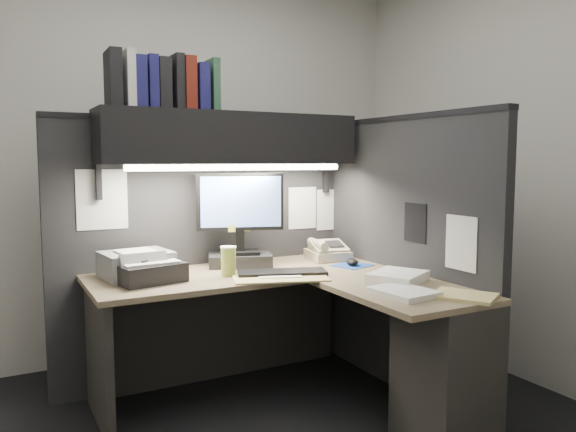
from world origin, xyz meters
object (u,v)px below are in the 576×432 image
object	(u,v)px
printer	(136,265)
telephone	(328,252)
overhead_shelf	(231,138)
coffee_cup	(228,262)
notebook_stack	(148,272)
desk	(342,339)
keyboard	(282,273)
monitor	(240,229)

from	to	relation	value
printer	telephone	bearing A→B (deg)	-7.61
telephone	overhead_shelf	bearing A→B (deg)	-179.32
coffee_cup	telephone	bearing A→B (deg)	12.79
notebook_stack	overhead_shelf	bearing A→B (deg)	19.68
notebook_stack	printer	bearing A→B (deg)	101.82
telephone	printer	xyz separation A→B (m)	(-1.22, 0.02, 0.02)
desk	telephone	xyz separation A→B (m)	(0.33, 0.66, 0.34)
desk	keyboard	xyz separation A→B (m)	(-0.16, 0.37, 0.30)
overhead_shelf	coffee_cup	xyz separation A→B (m)	(-0.13, -0.26, -0.69)
overhead_shelf	printer	distance (m)	0.92
printer	desk	bearing A→B (deg)	-44.10
notebook_stack	coffee_cup	bearing A→B (deg)	-7.89
overhead_shelf	coffee_cup	world-z (taller)	overhead_shelf
printer	notebook_stack	size ratio (longest dim) A/B	1.06
coffee_cup	notebook_stack	size ratio (longest dim) A/B	0.46
monitor	telephone	distance (m)	0.62
telephone	printer	world-z (taller)	printer
keyboard	notebook_stack	bearing A→B (deg)	-175.54
coffee_cup	notebook_stack	bearing A→B (deg)	172.11
desk	notebook_stack	distance (m)	1.08
coffee_cup	printer	distance (m)	0.50
overhead_shelf	telephone	xyz separation A→B (m)	(0.63, -0.09, -0.72)
printer	coffee_cup	bearing A→B (deg)	-29.56
coffee_cup	desk	bearing A→B (deg)	-48.74
monitor	desk	bearing A→B (deg)	-50.99
desk	printer	size ratio (longest dim) A/B	4.80
printer	notebook_stack	world-z (taller)	printer
desk	notebook_stack	bearing A→B (deg)	147.49
notebook_stack	desk	bearing A→B (deg)	-32.51
coffee_cup	printer	world-z (taller)	coffee_cup
overhead_shelf	keyboard	world-z (taller)	overhead_shelf
coffee_cup	overhead_shelf	bearing A→B (deg)	63.62
desk	overhead_shelf	world-z (taller)	overhead_shelf
overhead_shelf	keyboard	xyz separation A→B (m)	(0.14, -0.39, -0.76)
coffee_cup	keyboard	bearing A→B (deg)	-24.52
telephone	notebook_stack	xyz separation A→B (m)	(-1.20, -0.11, 0.00)
overhead_shelf	printer	size ratio (longest dim) A/B	4.38
telephone	printer	distance (m)	1.22
overhead_shelf	telephone	size ratio (longest dim) A/B	6.18
overhead_shelf	coffee_cup	bearing A→B (deg)	-116.38
coffee_cup	notebook_stack	xyz separation A→B (m)	(-0.43, 0.06, -0.03)
keyboard	notebook_stack	world-z (taller)	notebook_stack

